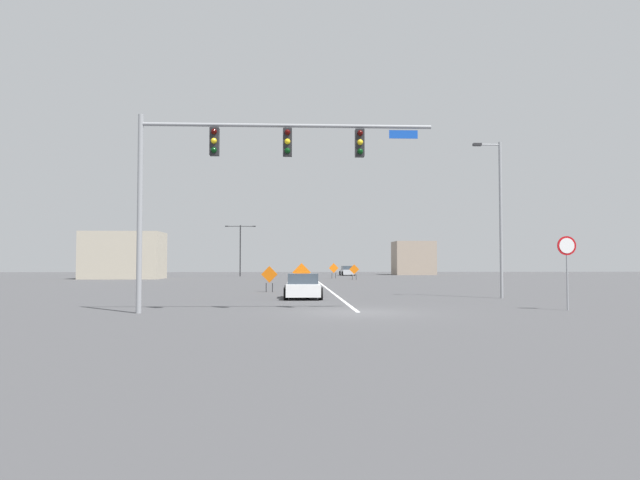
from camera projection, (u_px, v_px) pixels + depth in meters
ground at (358, 312)px, 21.55m from camera, size 197.41×197.41×0.00m
road_centre_stripe at (312, 277)px, 76.29m from camera, size 0.16×109.67×0.01m
traffic_signal_assembly at (244, 160)px, 21.57m from camera, size 11.11×0.44×7.45m
stop_sign at (567, 258)px, 22.60m from camera, size 0.76×0.07×2.93m
street_lamp_near_left at (240, 245)px, 80.52m from camera, size 4.31×0.24×7.21m
street_lamp_near_right at (499, 212)px, 30.45m from camera, size 1.53×0.24×8.34m
construction_sign_right_lane at (354, 270)px, 64.05m from camera, size 1.12×0.07×1.73m
construction_sign_right_shoulder at (334, 269)px, 69.44m from camera, size 1.18×0.31×1.86m
construction_sign_left_lane at (302, 275)px, 33.65m from camera, size 1.10×0.22×1.86m
construction_sign_median_near at (269, 276)px, 36.81m from camera, size 1.06×0.25×1.68m
car_white_mid at (303, 287)px, 30.11m from camera, size 1.97×3.82×1.31m
car_silver_passing at (347, 271)px, 86.52m from camera, size 2.15×4.32×1.45m
roadside_building_west at (124, 255)px, 67.80m from camera, size 9.04×5.45×5.55m
roadside_building_east at (413, 258)px, 91.69m from camera, size 6.27×5.58×5.33m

